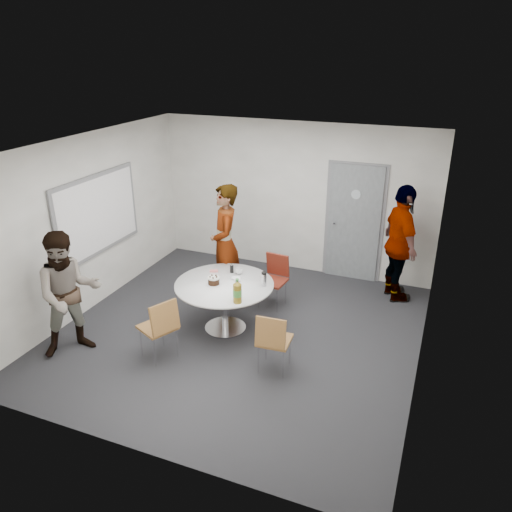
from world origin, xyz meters
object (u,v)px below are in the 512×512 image
at_px(whiteboard, 98,214).
at_px(chair_far, 275,275).
at_px(person_left, 69,294).
at_px(door, 354,223).
at_px(chair_near_left, 161,324).
at_px(chair_near_right, 273,338).
at_px(person_main, 225,244).
at_px(table, 226,290).
at_px(person_right, 400,244).

distance_m(whiteboard, chair_far, 2.92).
height_order(chair_far, person_left, person_left).
distance_m(door, chair_far, 1.80).
height_order(whiteboard, chair_near_left, whiteboard).
xyz_separation_m(chair_near_right, person_main, (-1.41, 1.63, 0.45)).
relative_size(door, chair_near_left, 2.40).
distance_m(chair_near_right, chair_far, 1.85).
distance_m(whiteboard, table, 2.40).
xyz_separation_m(chair_near_right, person_right, (1.17, 2.67, 0.45)).
xyz_separation_m(chair_near_right, chair_far, (-0.61, 1.75, -0.00)).
height_order(person_main, person_left, person_main).
relative_size(chair_near_right, person_main, 0.44).
bearing_deg(chair_far, person_main, 14.12).
height_order(door, chair_near_left, door).
xyz_separation_m(chair_far, person_right, (1.78, 0.92, 0.45)).
relative_size(whiteboard, person_main, 0.99).
bearing_deg(door, person_left, -128.78).
bearing_deg(chair_far, chair_near_left, 72.61).
relative_size(chair_near_right, person_left, 0.49).
relative_size(table, chair_far, 1.69).
distance_m(door, whiteboard, 4.25).
bearing_deg(person_left, person_main, 11.54).
relative_size(whiteboard, person_right, 0.99).
bearing_deg(door, whiteboard, -147.34).
xyz_separation_m(person_main, person_left, (-1.26, -2.14, -0.10)).
xyz_separation_m(door, person_right, (0.85, -0.53, -0.07)).
bearing_deg(person_main, chair_far, 69.22).
relative_size(chair_near_left, chair_far, 1.05).
relative_size(door, person_right, 1.10).
bearing_deg(table, chair_near_right, -36.50).
distance_m(table, chair_far, 1.10).
distance_m(whiteboard, chair_near_left, 2.33).
height_order(whiteboard, chair_far, whiteboard).
xyz_separation_m(chair_near_left, person_left, (-1.21, -0.25, 0.33)).
distance_m(door, table, 2.82).
bearing_deg(chair_near_right, chair_far, 105.49).
relative_size(table, person_left, 0.82).
bearing_deg(door, chair_far, -122.54).
height_order(person_main, person_right, person_main).
bearing_deg(table, chair_far, 69.46).
xyz_separation_m(table, chair_near_left, (-0.47, -1.00, -0.11)).
relative_size(table, chair_near_left, 1.60).
bearing_deg(person_left, chair_far, -0.32).
relative_size(chair_far, person_right, 0.44).
bearing_deg(chair_near_right, person_main, 127.27).
bearing_deg(chair_far, door, -117.12).
height_order(door, person_left, door).
bearing_deg(person_main, whiteboard, -98.41).
relative_size(person_left, person_right, 0.90).
relative_size(whiteboard, person_left, 1.10).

